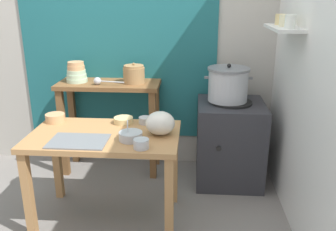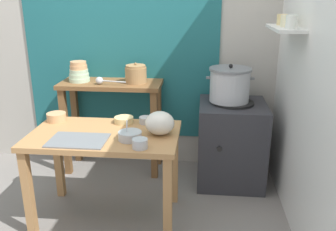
# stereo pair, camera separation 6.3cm
# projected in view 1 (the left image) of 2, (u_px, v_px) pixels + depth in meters

# --- Properties ---
(ground_plane) EXTENTS (9.00, 9.00, 0.00)m
(ground_plane) POSITION_uv_depth(u_px,v_px,m) (117.00, 217.00, 2.90)
(ground_plane) COLOR gray
(wall_back) EXTENTS (4.40, 0.12, 2.60)m
(wall_back) POSITION_uv_depth(u_px,v_px,m) (143.00, 36.00, 3.51)
(wall_back) COLOR #B2ADA3
(wall_back) RESTS_ON ground
(wall_right) EXTENTS (0.30, 3.20, 2.60)m
(wall_right) POSITION_uv_depth(u_px,v_px,m) (309.00, 52.00, 2.57)
(wall_right) COLOR white
(wall_right) RESTS_ON ground
(prep_table) EXTENTS (1.10, 0.66, 0.72)m
(prep_table) POSITION_uv_depth(u_px,v_px,m) (105.00, 147.00, 2.70)
(prep_table) COLOR #B27F4C
(prep_table) RESTS_ON ground
(back_shelf_table) EXTENTS (0.96, 0.40, 0.90)m
(back_shelf_table) POSITION_uv_depth(u_px,v_px,m) (110.00, 105.00, 3.48)
(back_shelf_table) COLOR brown
(back_shelf_table) RESTS_ON ground
(stove_block) EXTENTS (0.60, 0.61, 0.78)m
(stove_block) POSITION_uv_depth(u_px,v_px,m) (229.00, 142.00, 3.37)
(stove_block) COLOR #2D2D33
(stove_block) RESTS_ON ground
(steamer_pot) EXTENTS (0.42, 0.37, 0.34)m
(steamer_pot) POSITION_uv_depth(u_px,v_px,m) (228.00, 84.00, 3.21)
(steamer_pot) COLOR #B7BABF
(steamer_pot) RESTS_ON stove_block
(clay_pot) EXTENTS (0.20, 0.20, 0.19)m
(clay_pot) POSITION_uv_depth(u_px,v_px,m) (134.00, 74.00, 3.36)
(clay_pot) COLOR #A37A4C
(clay_pot) RESTS_ON back_shelf_table
(bowl_stack_enamel) EXTENTS (0.20, 0.20, 0.19)m
(bowl_stack_enamel) POSITION_uv_depth(u_px,v_px,m) (76.00, 73.00, 3.40)
(bowl_stack_enamel) COLOR #B7D1AD
(bowl_stack_enamel) RESTS_ON back_shelf_table
(ladle) EXTENTS (0.29, 0.08, 0.07)m
(ladle) POSITION_uv_depth(u_px,v_px,m) (99.00, 81.00, 3.31)
(ladle) COLOR #B7BABF
(ladle) RESTS_ON back_shelf_table
(serving_tray) EXTENTS (0.40, 0.28, 0.01)m
(serving_tray) POSITION_uv_depth(u_px,v_px,m) (79.00, 141.00, 2.51)
(serving_tray) COLOR slate
(serving_tray) RESTS_ON prep_table
(plastic_bag) EXTENTS (0.21, 0.21, 0.17)m
(plastic_bag) POSITION_uv_depth(u_px,v_px,m) (160.00, 123.00, 2.62)
(plastic_bag) COLOR silver
(plastic_bag) RESTS_ON prep_table
(prep_bowl_0) EXTENTS (0.17, 0.17, 0.14)m
(prep_bowl_0) POSITION_uv_depth(u_px,v_px,m) (131.00, 136.00, 2.53)
(prep_bowl_0) COLOR #B7BABF
(prep_bowl_0) RESTS_ON prep_table
(prep_bowl_1) EXTENTS (0.10, 0.10, 0.05)m
(prep_bowl_1) POSITION_uv_depth(u_px,v_px,m) (145.00, 120.00, 2.86)
(prep_bowl_1) COLOR #B7BABF
(prep_bowl_1) RESTS_ON prep_table
(prep_bowl_2) EXTENTS (0.15, 0.15, 0.05)m
(prep_bowl_2) POSITION_uv_depth(u_px,v_px,m) (123.00, 120.00, 2.86)
(prep_bowl_2) COLOR #E5C684
(prep_bowl_2) RESTS_ON prep_table
(prep_bowl_3) EXTENTS (0.11, 0.11, 0.06)m
(prep_bowl_3) POSITION_uv_depth(u_px,v_px,m) (141.00, 143.00, 2.40)
(prep_bowl_3) COLOR #B7BABF
(prep_bowl_3) RESTS_ON prep_table
(prep_bowl_4) EXTENTS (0.15, 0.15, 0.07)m
(prep_bowl_4) POSITION_uv_depth(u_px,v_px,m) (55.00, 118.00, 2.89)
(prep_bowl_4) COLOR tan
(prep_bowl_4) RESTS_ON prep_table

